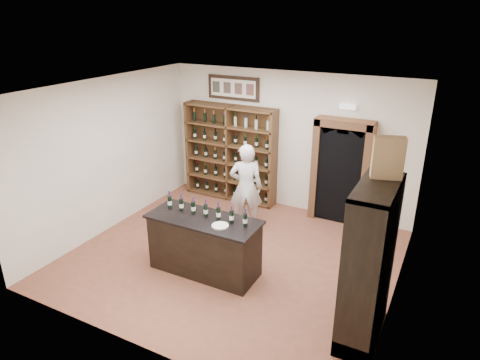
# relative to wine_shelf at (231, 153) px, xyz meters

# --- Properties ---
(floor) EXTENTS (5.50, 5.50, 0.00)m
(floor) POSITION_rel_wine_shelf_xyz_m (1.30, -2.33, -1.10)
(floor) COLOR brown
(floor) RESTS_ON ground
(ceiling) EXTENTS (5.50, 5.50, 0.00)m
(ceiling) POSITION_rel_wine_shelf_xyz_m (1.30, -2.33, 1.90)
(ceiling) COLOR white
(ceiling) RESTS_ON wall_back
(wall_back) EXTENTS (5.50, 0.04, 3.00)m
(wall_back) POSITION_rel_wine_shelf_xyz_m (1.30, 0.17, 0.40)
(wall_back) COLOR white
(wall_back) RESTS_ON ground
(wall_left) EXTENTS (0.04, 5.00, 3.00)m
(wall_left) POSITION_rel_wine_shelf_xyz_m (-1.45, -2.33, 0.40)
(wall_left) COLOR white
(wall_left) RESTS_ON ground
(wall_right) EXTENTS (0.04, 5.00, 3.00)m
(wall_right) POSITION_rel_wine_shelf_xyz_m (4.05, -2.33, 0.40)
(wall_right) COLOR white
(wall_right) RESTS_ON ground
(wine_shelf) EXTENTS (2.20, 0.38, 2.20)m
(wine_shelf) POSITION_rel_wine_shelf_xyz_m (0.00, 0.00, 0.00)
(wine_shelf) COLOR brown
(wine_shelf) RESTS_ON ground
(framed_picture) EXTENTS (1.25, 0.04, 0.52)m
(framed_picture) POSITION_rel_wine_shelf_xyz_m (0.00, 0.14, 1.45)
(framed_picture) COLOR black
(framed_picture) RESTS_ON wall_back
(arched_doorway) EXTENTS (1.17, 0.35, 2.17)m
(arched_doorway) POSITION_rel_wine_shelf_xyz_m (2.55, -0.00, 0.04)
(arched_doorway) COLOR black
(arched_doorway) RESTS_ON ground
(emergency_light) EXTENTS (0.30, 0.10, 0.10)m
(emergency_light) POSITION_rel_wine_shelf_xyz_m (2.55, 0.09, 1.30)
(emergency_light) COLOR white
(emergency_light) RESTS_ON wall_back
(tasting_counter) EXTENTS (1.88, 0.78, 1.00)m
(tasting_counter) POSITION_rel_wine_shelf_xyz_m (1.10, -2.93, -0.61)
(tasting_counter) COLOR black
(tasting_counter) RESTS_ON ground
(counter_bottle_0) EXTENTS (0.07, 0.07, 0.30)m
(counter_bottle_0) POSITION_rel_wine_shelf_xyz_m (0.38, -2.86, 0.01)
(counter_bottle_0) COLOR black
(counter_bottle_0) RESTS_ON tasting_counter
(counter_bottle_1) EXTENTS (0.07, 0.07, 0.30)m
(counter_bottle_1) POSITION_rel_wine_shelf_xyz_m (0.62, -2.86, 0.01)
(counter_bottle_1) COLOR black
(counter_bottle_1) RESTS_ON tasting_counter
(counter_bottle_2) EXTENTS (0.07, 0.07, 0.30)m
(counter_bottle_2) POSITION_rel_wine_shelf_xyz_m (0.86, -2.86, 0.01)
(counter_bottle_2) COLOR black
(counter_bottle_2) RESTS_ON tasting_counter
(counter_bottle_3) EXTENTS (0.07, 0.07, 0.30)m
(counter_bottle_3) POSITION_rel_wine_shelf_xyz_m (1.10, -2.86, 0.01)
(counter_bottle_3) COLOR black
(counter_bottle_3) RESTS_ON tasting_counter
(counter_bottle_4) EXTENTS (0.07, 0.07, 0.30)m
(counter_bottle_4) POSITION_rel_wine_shelf_xyz_m (1.34, -2.86, 0.01)
(counter_bottle_4) COLOR black
(counter_bottle_4) RESTS_ON tasting_counter
(counter_bottle_5) EXTENTS (0.07, 0.07, 0.30)m
(counter_bottle_5) POSITION_rel_wine_shelf_xyz_m (1.58, -2.86, 0.01)
(counter_bottle_5) COLOR black
(counter_bottle_5) RESTS_ON tasting_counter
(counter_bottle_6) EXTENTS (0.07, 0.07, 0.30)m
(counter_bottle_6) POSITION_rel_wine_shelf_xyz_m (1.82, -2.86, 0.01)
(counter_bottle_6) COLOR black
(counter_bottle_6) RESTS_ON tasting_counter
(side_cabinet) EXTENTS (0.48, 1.20, 2.20)m
(side_cabinet) POSITION_rel_wine_shelf_xyz_m (3.82, -3.23, -0.35)
(side_cabinet) COLOR black
(side_cabinet) RESTS_ON ground
(shopkeeper) EXTENTS (0.77, 0.66, 1.78)m
(shopkeeper) POSITION_rel_wine_shelf_xyz_m (1.01, -1.23, -0.21)
(shopkeeper) COLOR silver
(shopkeeper) RESTS_ON ground
(plate) EXTENTS (0.27, 0.27, 0.02)m
(plate) POSITION_rel_wine_shelf_xyz_m (1.48, -3.05, -0.09)
(plate) COLOR white
(plate) RESTS_ON tasting_counter
(wine_crate) EXTENTS (0.40, 0.25, 0.53)m
(wine_crate) POSITION_rel_wine_shelf_xyz_m (3.81, -2.95, 1.36)
(wine_crate) COLOR tan
(wine_crate) RESTS_ON side_cabinet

